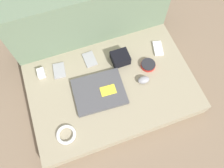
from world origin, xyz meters
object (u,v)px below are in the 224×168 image
at_px(camera_pouch, 120,58).
at_px(computer_mouse, 144,80).
at_px(laptop, 99,92).
at_px(phone_small, 59,70).
at_px(phone_black, 158,48).
at_px(charger_brick, 41,73).
at_px(phone_silver, 90,59).
at_px(speaker_puck, 148,65).

bearing_deg(camera_pouch, computer_mouse, -66.18).
distance_m(laptop, camera_pouch, 0.25).
bearing_deg(computer_mouse, phone_small, 156.73).
distance_m(phone_black, phone_small, 0.65).
bearing_deg(laptop, charger_brick, 144.97).
relative_size(phone_small, camera_pouch, 1.03).
bearing_deg(computer_mouse, phone_black, 49.48).
distance_m(phone_black, charger_brick, 0.75).
bearing_deg(laptop, phone_small, 133.63).
bearing_deg(phone_small, phone_black, 0.98).
height_order(phone_silver, phone_small, phone_small).
bearing_deg(phone_black, speaker_puck, -125.37).
xyz_separation_m(computer_mouse, phone_small, (-0.46, 0.24, -0.01)).
bearing_deg(computer_mouse, charger_brick, 160.33).
bearing_deg(camera_pouch, phone_small, 171.35).
xyz_separation_m(laptop, camera_pouch, (0.19, 0.16, 0.02)).
bearing_deg(charger_brick, camera_pouch, -8.14).
bearing_deg(camera_pouch, speaker_puck, -32.40).
bearing_deg(laptop, computer_mouse, -0.84).
height_order(phone_silver, phone_black, phone_black).
xyz_separation_m(laptop, charger_brick, (-0.30, 0.23, 0.01)).
bearing_deg(phone_black, charger_brick, -170.95).
relative_size(laptop, phone_small, 2.77).
height_order(computer_mouse, speaker_puck, computer_mouse).
distance_m(computer_mouse, phone_small, 0.52).
relative_size(speaker_puck, phone_small, 0.82).
xyz_separation_m(phone_silver, camera_pouch, (0.18, -0.07, 0.03)).
distance_m(camera_pouch, charger_brick, 0.49).
bearing_deg(phone_small, charger_brick, 179.84).
bearing_deg(phone_black, camera_pouch, -165.69).
xyz_separation_m(computer_mouse, phone_silver, (-0.26, 0.26, -0.01)).
height_order(computer_mouse, phone_silver, computer_mouse).
distance_m(computer_mouse, charger_brick, 0.62).
bearing_deg(charger_brick, phone_silver, 0.40).
bearing_deg(phone_silver, camera_pouch, -24.95).
relative_size(computer_mouse, speaker_puck, 0.82).
xyz_separation_m(computer_mouse, speaker_puck, (0.07, 0.09, -0.01)).
bearing_deg(phone_silver, phone_small, -179.06).
height_order(phone_black, charger_brick, charger_brick).
relative_size(computer_mouse, phone_silver, 0.68).
bearing_deg(speaker_puck, camera_pouch, 147.60).
xyz_separation_m(laptop, phone_black, (0.46, 0.16, -0.01)).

